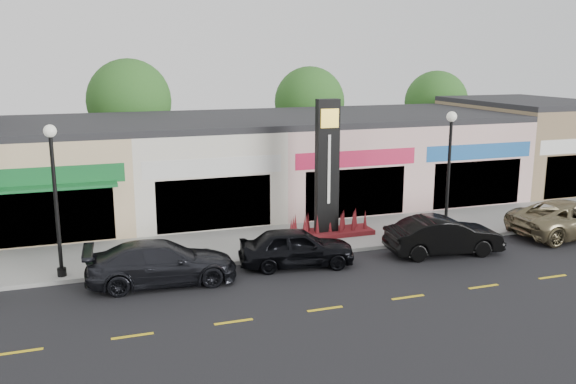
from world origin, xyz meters
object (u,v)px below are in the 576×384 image
object	(u,v)px
car_dark_sedan	(162,263)
lamp_west_near	(55,186)
pylon_sign	(327,188)
car_black_sedan	(297,247)
car_gold_suv	(571,218)
lamp_east_near	(449,161)
car_black_conv	(444,236)

from	to	relation	value
car_dark_sedan	lamp_west_near	bearing A→B (deg)	69.56
pylon_sign	car_dark_sedan	size ratio (longest dim) A/B	1.14
pylon_sign	car_black_sedan	world-z (taller)	pylon_sign
lamp_west_near	car_gold_suv	bearing A→B (deg)	-3.83
lamp_west_near	lamp_east_near	world-z (taller)	same
pylon_sign	car_black_conv	xyz separation A→B (m)	(3.68, -3.58, -1.50)
car_black_conv	pylon_sign	bearing A→B (deg)	51.97
lamp_west_near	car_black_conv	size ratio (longest dim) A/B	1.16
lamp_west_near	car_gold_suv	size ratio (longest dim) A/B	0.95
pylon_sign	car_dark_sedan	world-z (taller)	pylon_sign
car_dark_sedan	car_gold_suv	world-z (taller)	car_gold_suv
lamp_west_near	car_black_conv	world-z (taller)	lamp_west_near
lamp_west_near	car_gold_suv	world-z (taller)	lamp_west_near
lamp_west_near	car_black_sedan	distance (m)	9.05
lamp_west_near	car_black_sedan	xyz separation A→B (m)	(8.53, -1.31, -2.73)
car_black_conv	car_gold_suv	size ratio (longest dim) A/B	0.82
lamp_west_near	car_dark_sedan	world-z (taller)	lamp_west_near
lamp_west_near	car_black_conv	xyz separation A→B (m)	(14.68, -1.88, -2.70)
car_black_sedan	car_gold_suv	bearing A→B (deg)	-81.46
car_dark_sedan	car_black_sedan	size ratio (longest dim) A/B	1.19
car_dark_sedan	car_black_conv	distance (m)	11.30
pylon_sign	car_dark_sedan	bearing A→B (deg)	-157.20
lamp_west_near	car_dark_sedan	distance (m)	4.59
pylon_sign	car_gold_suv	world-z (taller)	pylon_sign
lamp_east_near	car_black_sedan	distance (m)	8.06
pylon_sign	car_black_conv	size ratio (longest dim) A/B	1.27
pylon_sign	car_black_conv	distance (m)	5.35
lamp_east_near	car_dark_sedan	distance (m)	12.99
car_dark_sedan	car_black_conv	size ratio (longest dim) A/B	1.12
car_black_conv	car_gold_suv	distance (m)	6.93
pylon_sign	car_black_conv	bearing A→B (deg)	-44.17
pylon_sign	car_black_conv	world-z (taller)	pylon_sign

